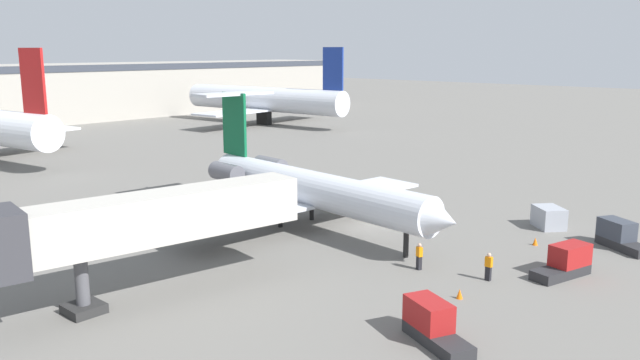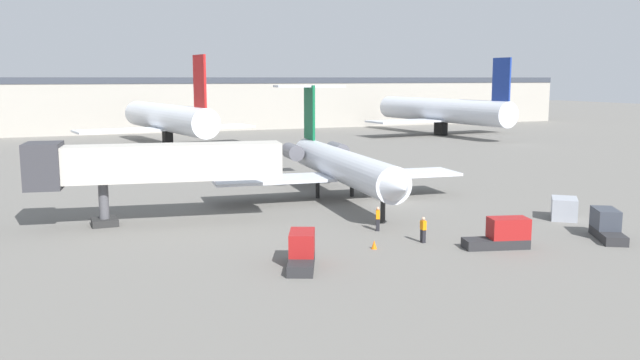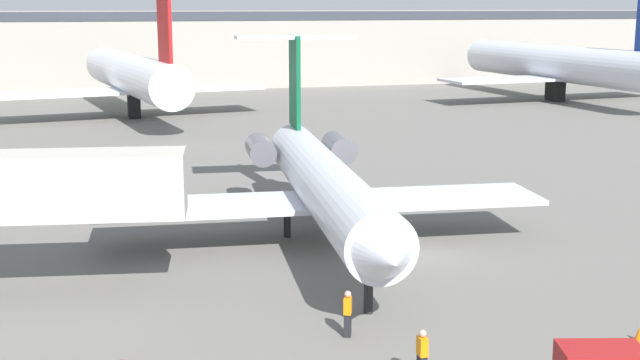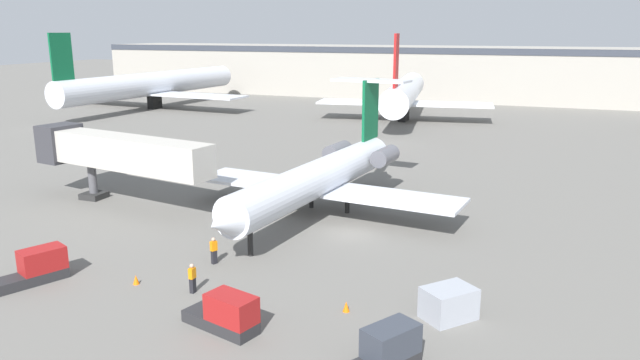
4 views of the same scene
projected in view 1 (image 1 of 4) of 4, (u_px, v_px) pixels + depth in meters
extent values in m
cube|color=#66635E|center=(365.00, 225.00, 50.08)|extent=(400.00, 400.00, 0.10)
cylinder|color=silver|center=(313.00, 189.00, 48.23)|extent=(5.03, 22.58, 2.74)
cone|color=silver|center=(442.00, 220.00, 39.46)|extent=(2.81, 2.46, 2.60)
cone|color=silver|center=(223.00, 167.00, 57.06)|extent=(2.58, 2.83, 2.32)
cube|color=silver|center=(358.00, 190.00, 53.01)|extent=(10.49, 5.41, 0.24)
cube|color=silver|center=(241.00, 213.00, 45.33)|extent=(10.49, 5.41, 0.24)
cylinder|color=#595960|center=(270.00, 166.00, 55.62)|extent=(1.82, 3.34, 1.50)
cylinder|color=#595960|center=(226.00, 172.00, 52.65)|extent=(1.82, 3.34, 1.50)
cube|color=#0C5933|center=(234.00, 124.00, 54.87)|extent=(0.57, 3.21, 5.34)
cube|color=silver|center=(234.00, 94.00, 54.36)|extent=(7.01, 3.09, 0.20)
cylinder|color=black|center=(406.00, 245.00, 41.95)|extent=(0.36, 0.36, 1.70)
cylinder|color=black|center=(312.00, 209.00, 51.17)|extent=(0.36, 0.36, 1.70)
cylinder|color=black|center=(280.00, 216.00, 49.08)|extent=(0.36, 0.36, 1.70)
cube|color=#B7B2A8|center=(157.00, 217.00, 34.83)|extent=(17.17, 5.39, 2.60)
cylinder|color=#4C4C51|center=(82.00, 284.00, 32.83)|extent=(0.70, 0.70, 3.15)
cube|color=#262626|center=(84.00, 309.00, 33.10)|extent=(1.80, 1.80, 0.50)
cube|color=black|center=(488.00, 273.00, 37.78)|extent=(0.24, 0.32, 0.85)
cube|color=orange|center=(489.00, 262.00, 37.64)|extent=(0.26, 0.40, 0.60)
sphere|color=tan|center=(489.00, 255.00, 37.55)|extent=(0.24, 0.24, 0.24)
cube|color=black|center=(419.00, 263.00, 39.66)|extent=(0.35, 0.39, 0.85)
cube|color=orange|center=(419.00, 252.00, 39.51)|extent=(0.40, 0.47, 0.60)
sphere|color=tan|center=(420.00, 245.00, 39.43)|extent=(0.24, 0.24, 0.24)
cube|color=#262628|center=(560.00, 272.00, 38.38)|extent=(4.23, 2.39, 0.60)
cube|color=maroon|center=(570.00, 255.00, 38.61)|extent=(2.68, 1.98, 1.30)
cube|color=#262628|center=(438.00, 339.00, 29.52)|extent=(2.89, 4.23, 0.60)
cube|color=maroon|center=(429.00, 313.00, 30.05)|extent=(2.25, 2.76, 1.30)
cube|color=#262628|center=(624.00, 245.00, 43.59)|extent=(3.21, 4.17, 0.60)
cube|color=#333842|center=(617.00, 229.00, 44.14)|extent=(2.41, 2.78, 1.30)
cube|color=#999EA8|center=(549.00, 217.00, 48.90)|extent=(2.97, 3.06, 1.62)
cone|color=orange|center=(535.00, 241.00, 44.62)|extent=(0.36, 0.36, 0.55)
cone|color=orange|center=(460.00, 294.00, 35.04)|extent=(0.36, 0.36, 0.55)
cube|color=red|center=(33.00, 81.00, 68.88)|extent=(0.89, 4.00, 7.00)
cylinder|color=silver|center=(264.00, 99.00, 115.52)|extent=(7.27, 35.17, 4.33)
cube|color=navy|center=(333.00, 69.00, 105.19)|extent=(0.64, 4.01, 7.00)
cube|color=silver|center=(264.00, 109.00, 115.88)|extent=(29.74, 8.46, 0.30)
cube|color=black|center=(264.00, 118.00, 116.19)|extent=(1.20, 2.80, 2.40)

